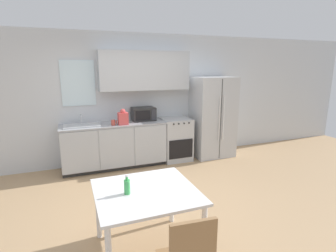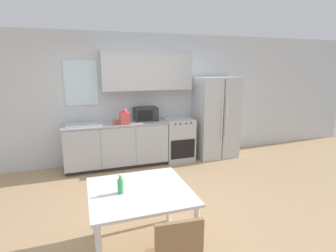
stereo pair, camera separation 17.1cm
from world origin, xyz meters
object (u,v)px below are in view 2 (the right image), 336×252
(coffee_mug, at_px, (116,122))
(drink_bottle, at_px, (120,185))
(oven_range, at_px, (178,139))
(refrigerator, at_px, (216,117))
(microwave, at_px, (146,114))
(dining_table, at_px, (140,198))

(coffee_mug, height_order, drink_bottle, coffee_mug)
(coffee_mug, bearing_deg, drink_bottle, -96.45)
(oven_range, distance_m, refrigerator, 1.00)
(microwave, height_order, dining_table, microwave)
(oven_range, xyz_separation_m, coffee_mug, (-1.36, -0.14, 0.50))
(refrigerator, relative_size, dining_table, 1.69)
(refrigerator, height_order, drink_bottle, refrigerator)
(coffee_mug, distance_m, dining_table, 2.54)
(oven_range, bearing_deg, dining_table, -118.42)
(oven_range, xyz_separation_m, dining_table, (-1.44, -2.66, 0.18))
(refrigerator, height_order, dining_table, refrigerator)
(oven_range, height_order, refrigerator, refrigerator)
(microwave, distance_m, coffee_mug, 0.71)
(oven_range, xyz_separation_m, drink_bottle, (-1.64, -2.67, 0.36))
(oven_range, height_order, drink_bottle, drink_bottle)
(dining_table, distance_m, drink_bottle, 0.27)
(oven_range, relative_size, drink_bottle, 4.40)
(refrigerator, bearing_deg, drink_bottle, -133.97)
(microwave, height_order, coffee_mug, microwave)
(dining_table, xyz_separation_m, drink_bottle, (-0.20, -0.00, 0.18))
(drink_bottle, bearing_deg, oven_range, 58.38)
(drink_bottle, bearing_deg, refrigerator, 46.03)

